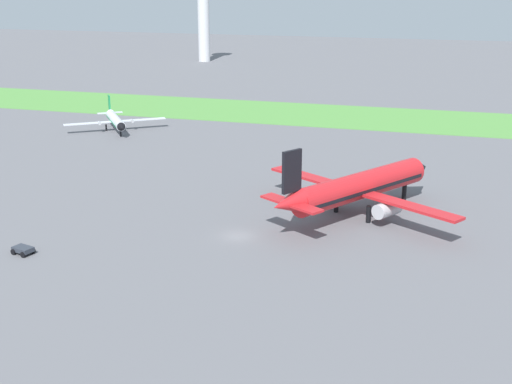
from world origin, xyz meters
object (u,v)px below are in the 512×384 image
object	(u,v)px
control_tower	(203,9)
airplane_taxiing_turboprop	(115,120)
airplane_midfield_jet	(358,187)
baggage_cart_near_gate	(23,250)

from	to	relation	value
control_tower	airplane_taxiing_turboprop	bearing A→B (deg)	-77.93
airplane_midfield_jet	airplane_taxiing_turboprop	bearing A→B (deg)	86.91
airplane_taxiing_turboprop	control_tower	size ratio (longest dim) A/B	0.55
airplane_midfield_jet	control_tower	world-z (taller)	control_tower
airplane_taxiing_turboprop	airplane_midfield_jet	world-z (taller)	airplane_midfield_jet
airplane_taxiing_turboprop	baggage_cart_near_gate	xyz separation A→B (m)	(21.78, -65.20, -1.79)
airplane_midfield_jet	baggage_cart_near_gate	bearing A→B (deg)	156.77
baggage_cart_near_gate	airplane_taxiing_turboprop	bearing A→B (deg)	123.72
airplane_midfield_jet	control_tower	distance (m)	184.66
airplane_taxiing_turboprop	baggage_cart_near_gate	distance (m)	68.76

